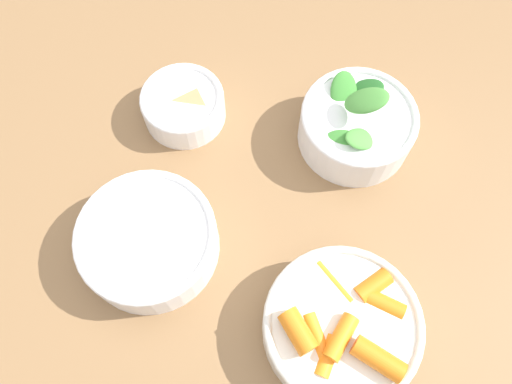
{
  "coord_description": "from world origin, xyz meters",
  "views": [
    {
      "loc": [
        -0.05,
        0.22,
        1.38
      ],
      "look_at": [
        0.01,
        -0.03,
        0.81
      ],
      "focal_mm": 35.0,
      "sensor_mm": 36.0,
      "label": 1
    }
  ],
  "objects_px": {
    "bowl_greens": "(357,125)",
    "bowl_carrots": "(341,326)",
    "bowl_beans_hotdog": "(149,241)",
    "bowl_cookies": "(183,105)"
  },
  "relations": [
    {
      "from": "bowl_carrots",
      "to": "bowl_cookies",
      "type": "distance_m",
      "value": 0.36
    },
    {
      "from": "bowl_carrots",
      "to": "bowl_cookies",
      "type": "height_order",
      "value": "bowl_carrots"
    },
    {
      "from": "bowl_greens",
      "to": "bowl_cookies",
      "type": "distance_m",
      "value": 0.24
    },
    {
      "from": "bowl_cookies",
      "to": "bowl_beans_hotdog",
      "type": "bearing_deg",
      "value": 94.32
    },
    {
      "from": "bowl_carrots",
      "to": "bowl_beans_hotdog",
      "type": "relative_size",
      "value": 1.05
    },
    {
      "from": "bowl_greens",
      "to": "bowl_carrots",
      "type": "bearing_deg",
      "value": 94.6
    },
    {
      "from": "bowl_greens",
      "to": "bowl_cookies",
      "type": "height_order",
      "value": "bowl_greens"
    },
    {
      "from": "bowl_carrots",
      "to": "bowl_cookies",
      "type": "relative_size",
      "value": 1.56
    },
    {
      "from": "bowl_carrots",
      "to": "bowl_greens",
      "type": "relative_size",
      "value": 1.16
    },
    {
      "from": "bowl_carrots",
      "to": "bowl_greens",
      "type": "xyz_separation_m",
      "value": [
        0.02,
        -0.26,
        0.01
      ]
    }
  ]
}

